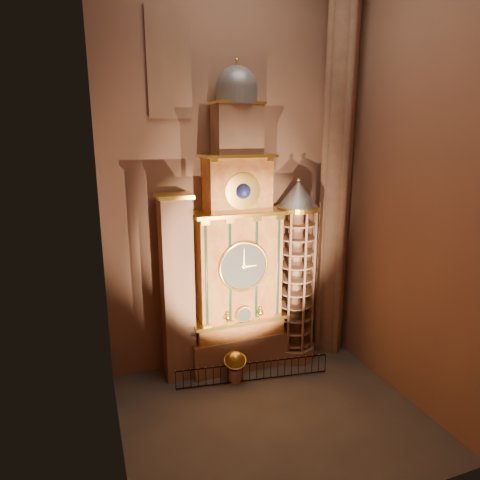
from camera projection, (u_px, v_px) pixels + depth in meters
name	position (u px, v px, depth m)	size (l,w,h in m)	color
floor	(272.00, 414.00, 20.63)	(14.00, 14.00, 0.00)	#383330
wall_back	(231.00, 174.00, 23.40)	(22.00, 22.00, 0.00)	#90634D
wall_left	(103.00, 195.00, 15.60)	(22.00, 22.00, 0.00)	#90634D
wall_right	(411.00, 181.00, 20.28)	(22.00, 22.00, 0.00)	#90634D
astronomical_clock	(237.00, 255.00, 23.52)	(5.60, 2.41, 16.70)	#8C634C
portrait_tower	(177.00, 288.00, 22.77)	(1.80, 1.60, 10.20)	#8C634C
stair_turret	(296.00, 274.00, 24.79)	(2.50, 2.50, 10.80)	#8C634C
gothic_pier	(337.00, 172.00, 24.53)	(2.04, 2.04, 22.00)	#8C634C
stained_glass_window	(169.00, 63.00, 20.92)	(2.20, 0.14, 5.20)	navy
celestial_globe	(235.00, 364.00, 23.11)	(1.49, 1.44, 1.78)	#8C634C
iron_railing	(253.00, 372.00, 23.23)	(8.30, 1.21, 1.09)	black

